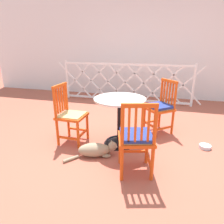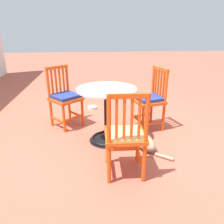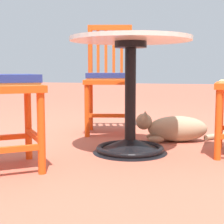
{
  "view_description": "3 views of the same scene",
  "coord_description": "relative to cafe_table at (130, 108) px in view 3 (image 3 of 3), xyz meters",
  "views": [
    {
      "loc": [
        0.55,
        -2.59,
        1.48
      ],
      "look_at": [
        -0.21,
        0.23,
        0.47
      ],
      "focal_mm": 31.76,
      "sensor_mm": 36.0,
      "label": 1
    },
    {
      "loc": [
        -2.69,
        0.3,
        1.42
      ],
      "look_at": [
        -0.02,
        0.04,
        0.39
      ],
      "focal_mm": 34.83,
      "sensor_mm": 36.0,
      "label": 2
    },
    {
      "loc": [
        -0.61,
        2.31,
        0.52
      ],
      "look_at": [
        0.08,
        0.05,
        0.25
      ],
      "focal_mm": 57.49,
      "sensor_mm": 36.0,
      "label": 3
    }
  ],
  "objects": [
    {
      "name": "orange_chair_tucked_in",
      "position": [
        0.35,
        -0.66,
        0.16
      ],
      "size": [
        0.49,
        0.49,
        0.91
      ],
      "color": "#E04C14",
      "rests_on": "ground_plane"
    },
    {
      "name": "ground_plane",
      "position": [
        0.06,
        -0.11,
        -0.28
      ],
      "size": [
        24.0,
        24.0,
        0.0
      ],
      "primitive_type": "plane",
      "color": "#AD5642"
    },
    {
      "name": "cafe_table",
      "position": [
        0.0,
        0.0,
        0.0
      ],
      "size": [
        0.76,
        0.76,
        0.73
      ],
      "color": "black",
      "rests_on": "ground_plane"
    },
    {
      "name": "tabby_cat",
      "position": [
        -0.21,
        -0.44,
        -0.19
      ],
      "size": [
        0.66,
        0.45,
        0.23
      ],
      "color": "#9E896B",
      "rests_on": "ground_plane"
    }
  ]
}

